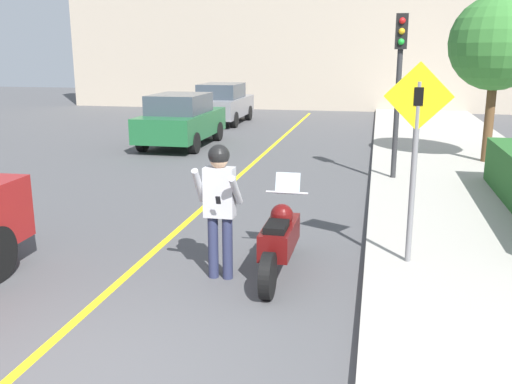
{
  "coord_description": "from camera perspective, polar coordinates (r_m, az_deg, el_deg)",
  "views": [
    {
      "loc": [
        2.67,
        -4.22,
        3.01
      ],
      "look_at": [
        1.06,
        3.34,
        1.09
      ],
      "focal_mm": 40.0,
      "sensor_mm": 36.0,
      "label": 1
    }
  ],
  "objects": [
    {
      "name": "road_center_line",
      "position": [
        11.15,
        -5.54,
        -1.77
      ],
      "size": [
        0.12,
        36.0,
        0.01
      ],
      "color": "yellow",
      "rests_on": "ground"
    },
    {
      "name": "building_backdrop",
      "position": [
        30.4,
        7.25,
        17.29
      ],
      "size": [
        28.0,
        1.2,
        9.68
      ],
      "color": "#B2A38E",
      "rests_on": "ground"
    },
    {
      "name": "motorcycle",
      "position": [
        7.89,
        2.4,
        -4.66
      ],
      "size": [
        0.62,
        2.33,
        1.28
      ],
      "color": "black",
      "rests_on": "ground"
    },
    {
      "name": "person_biker",
      "position": [
        7.52,
        -3.68,
        -0.46
      ],
      "size": [
        0.59,
        0.49,
        1.84
      ],
      "color": "#282D4C",
      "rests_on": "ground"
    },
    {
      "name": "crossing_sign",
      "position": [
        7.94,
        15.64,
        4.57
      ],
      "size": [
        0.91,
        0.08,
        2.75
      ],
      "color": "slate",
      "rests_on": "sidewalk_curb"
    },
    {
      "name": "traffic_light",
      "position": [
        13.39,
        14.16,
        12.15
      ],
      "size": [
        0.26,
        0.3,
        3.67
      ],
      "color": "#2D2D30",
      "rests_on": "sidewalk_curb"
    },
    {
      "name": "street_tree",
      "position": [
        16.21,
        22.92,
        13.49
      ],
      "size": [
        2.4,
        2.4,
        4.27
      ],
      "color": "brown",
      "rests_on": "sidewalk_curb"
    },
    {
      "name": "parked_car_green",
      "position": [
        18.64,
        -7.48,
        7.19
      ],
      "size": [
        1.88,
        4.2,
        1.68
      ],
      "color": "black",
      "rests_on": "ground"
    },
    {
      "name": "parked_car_grey",
      "position": [
        24.43,
        -3.38,
        8.86
      ],
      "size": [
        1.88,
        4.2,
        1.68
      ],
      "color": "black",
      "rests_on": "ground"
    }
  ]
}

